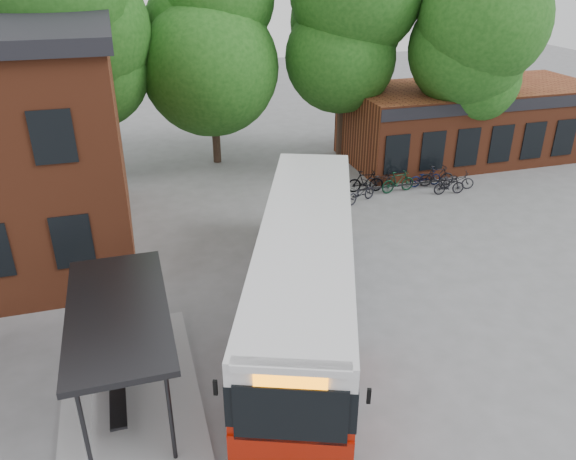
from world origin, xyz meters
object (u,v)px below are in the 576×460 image
object	(u,v)px
bicycle_4	(425,177)
city_bus	(306,272)
bicycle_5	(449,185)
bicycle_6	(456,180)
bicycle_7	(437,176)
bicycle_2	(381,179)
bicycle_0	(361,193)
bicycle_3	(398,182)
bus_shelter	(125,355)
bicycle_1	(365,181)

from	to	relation	value
bicycle_4	city_bus	bearing A→B (deg)	132.70
bicycle_5	bicycle_6	xyz separation A→B (m)	(0.72, 0.53, -0.02)
bicycle_7	bicycle_5	bearing A→B (deg)	-168.45
bicycle_2	bicycle_6	xyz separation A→B (m)	(3.51, -1.25, 0.03)
bicycle_0	bicycle_4	distance (m)	4.04
bicycle_3	bicycle_6	size ratio (longest dim) A/B	1.04
bicycle_0	bicycle_6	bearing A→B (deg)	-112.36
bus_shelter	bicycle_0	distance (m)	15.14
bicycle_0	city_bus	bearing A→B (deg)	121.82
bicycle_0	bicycle_2	bearing A→B (deg)	-74.34
city_bus	bicycle_2	size ratio (longest dim) A/B	8.07
bus_shelter	bicycle_1	world-z (taller)	bus_shelter
bus_shelter	bicycle_7	world-z (taller)	bus_shelter
bicycle_4	bicycle_6	bearing A→B (deg)	-122.23
bus_shelter	bicycle_4	xyz separation A→B (m)	(14.89, 11.37, -0.99)
bicycle_4	bicycle_6	distance (m)	1.51
bicycle_0	bicycle_5	xyz separation A→B (m)	(4.50, -0.33, -0.01)
bicycle_5	bicycle_6	size ratio (longest dim) A/B	0.90
bus_shelter	bicycle_4	world-z (taller)	bus_shelter
bicycle_3	bicycle_7	xyz separation A→B (m)	(2.21, 0.16, -0.00)
bicycle_2	bicycle_6	bearing A→B (deg)	-106.19
bicycle_6	bicycle_1	bearing A→B (deg)	98.13
bicycle_2	bicycle_5	size ratio (longest dim) A/B	1.04
bicycle_0	bicycle_3	distance (m)	2.33
bicycle_1	bicycle_7	distance (m)	3.75
bicycle_5	bicycle_2	bearing A→B (deg)	63.63
city_bus	bicycle_1	world-z (taller)	city_bus
city_bus	bicycle_3	world-z (taller)	city_bus
bus_shelter	bicycle_7	size ratio (longest dim) A/B	3.91
bicycle_2	bicycle_3	bearing A→B (deg)	-143.76
bicycle_0	bicycle_6	world-z (taller)	bicycle_0
bus_shelter	bicycle_5	bearing A→B (deg)	33.08
bicycle_0	bicycle_1	bearing A→B (deg)	-57.35
bus_shelter	bicycle_3	world-z (taller)	bus_shelter
bus_shelter	bicycle_5	xyz separation A→B (m)	(15.46, 10.07, -0.98)
bicycle_1	bicycle_4	size ratio (longest dim) A/B	1.05
bicycle_0	bicycle_5	size ratio (longest dim) A/B	1.16
bicycle_1	bicycle_5	xyz separation A→B (m)	(3.78, -1.44, -0.08)
bus_shelter	bicycle_4	distance (m)	18.76
city_bus	bicycle_6	xyz separation A→B (m)	(10.63, 8.35, -1.21)
city_bus	bicycle_3	bearing A→B (deg)	69.91
bicycle_0	bicycle_3	bearing A→B (deg)	-98.87
bicycle_2	bicycle_4	size ratio (longest dim) A/B	0.94
bicycle_1	bicycle_4	world-z (taller)	bicycle_1
bicycle_0	bicycle_1	world-z (taller)	bicycle_1
bus_shelter	bicycle_0	xyz separation A→B (m)	(10.96, 10.40, -0.98)
bicycle_3	bicycle_6	distance (m)	3.01
bicycle_2	city_bus	bearing A→B (deg)	146.74
city_bus	bicycle_5	world-z (taller)	city_bus
bus_shelter	bicycle_2	size ratio (longest dim) A/B	4.30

